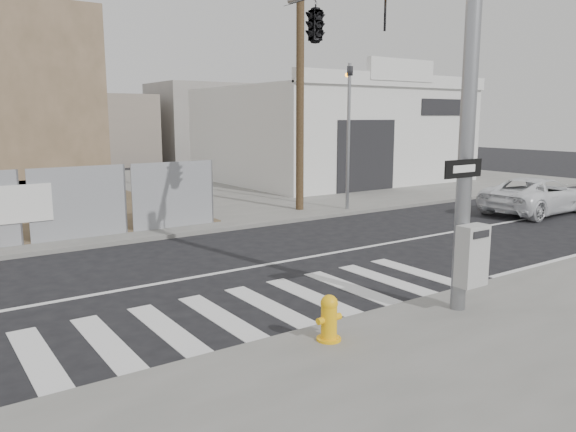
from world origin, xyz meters
TOP-DOWN VIEW (x-y plane):
  - ground at (0.00, 0.00)m, footprint 100.00×100.00m
  - sidewalk_far at (0.00, 14.00)m, footprint 50.00×20.00m
  - signal_pole at (2.49, -2.05)m, footprint 0.96×5.87m
  - far_signal_pole at (8.00, 4.60)m, footprint 0.16×0.20m
  - concrete_wall_right at (-0.50, 14.08)m, footprint 5.50×1.30m
  - auto_shop at (14.00, 12.97)m, footprint 12.00×10.20m
  - utility_pole_right at (6.50, 5.50)m, footprint 1.60×0.28m
  - fire_hydrant at (-0.27, -4.62)m, footprint 0.44×0.40m
  - suv at (13.51, 0.51)m, footprint 4.80×2.35m

SIDE VIEW (x-z plane):
  - ground at x=0.00m, z-range 0.00..0.00m
  - sidewalk_far at x=0.00m, z-range 0.00..0.12m
  - fire_hydrant at x=-0.27m, z-range 0.12..0.83m
  - suv at x=13.51m, z-range 0.00..1.31m
  - auto_shop at x=14.00m, z-range -0.44..5.51m
  - concrete_wall_right at x=-0.50m, z-range -0.62..7.38m
  - far_signal_pole at x=8.00m, z-range 0.68..6.28m
  - signal_pole at x=2.49m, z-range 1.28..8.28m
  - utility_pole_right at x=6.50m, z-range 0.20..10.20m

